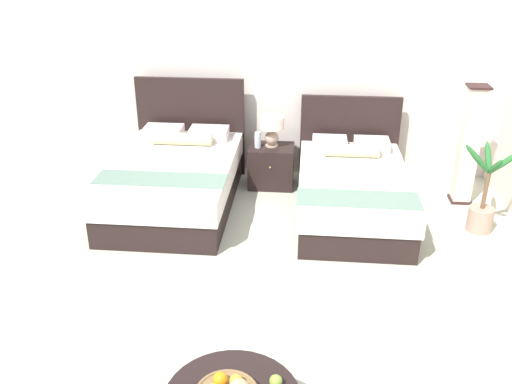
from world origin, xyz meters
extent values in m
cube|color=#B4B7A1|center=(0.00, 0.00, -0.01)|extent=(9.28, 9.21, 0.02)
cube|color=silver|center=(0.00, 2.80, 1.42)|extent=(9.28, 0.12, 2.84)
cube|color=black|center=(-1.00, 1.52, 0.16)|extent=(1.30, 2.03, 0.31)
cube|color=silver|center=(-1.00, 1.52, 0.44)|extent=(1.34, 2.07, 0.27)
cube|color=black|center=(-1.00, 2.56, 0.63)|extent=(1.37, 0.07, 1.25)
cube|color=silver|center=(-1.28, 2.27, 0.65)|extent=(0.46, 0.30, 0.14)
cube|color=silver|center=(-0.72, 2.27, 0.65)|extent=(0.46, 0.30, 0.14)
cylinder|color=#C7BE8C|center=(-1.00, 2.03, 0.65)|extent=(0.71, 0.15, 0.15)
cube|color=slate|center=(-1.01, 1.00, 0.58)|extent=(1.35, 0.37, 0.01)
cube|color=black|center=(1.00, 1.52, 0.14)|extent=(1.15, 2.03, 0.29)
cube|color=silver|center=(1.00, 1.52, 0.39)|extent=(1.19, 2.07, 0.20)
cube|color=black|center=(1.01, 2.56, 0.54)|extent=(1.22, 0.07, 1.08)
cube|color=silver|center=(0.76, 2.27, 0.56)|extent=(0.41, 0.30, 0.14)
cube|color=white|center=(1.26, 2.27, 0.56)|extent=(0.41, 0.30, 0.14)
cylinder|color=#C7BE8C|center=(1.01, 2.03, 0.57)|extent=(0.63, 0.15, 0.15)
cube|color=slate|center=(1.00, 0.88, 0.50)|extent=(1.20, 0.40, 0.01)
cube|color=black|center=(0.05, 2.23, 0.26)|extent=(0.55, 0.43, 0.51)
sphere|color=tan|center=(0.05, 2.01, 0.33)|extent=(0.02, 0.02, 0.02)
cylinder|color=tan|center=(0.05, 2.25, 0.52)|extent=(0.16, 0.16, 0.02)
ellipsoid|color=tan|center=(0.05, 2.25, 0.62)|extent=(0.17, 0.17, 0.17)
cylinder|color=#99844C|center=(0.05, 2.25, 0.72)|extent=(0.02, 0.02, 0.04)
cylinder|color=beige|center=(0.05, 2.25, 0.82)|extent=(0.29, 0.29, 0.14)
cylinder|color=silver|center=(-0.11, 2.19, 0.60)|extent=(0.08, 0.08, 0.18)
torus|color=silver|center=(-0.11, 2.19, 0.70)|extent=(0.08, 0.08, 0.01)
sphere|color=gold|center=(0.11, -1.73, 0.58)|extent=(0.08, 0.08, 0.08)
sphere|color=orange|center=(0.02, -1.73, 0.58)|extent=(0.09, 0.09, 0.09)
sphere|color=#8CA83E|center=(0.33, -1.64, 0.52)|extent=(0.08, 0.08, 0.08)
cube|color=#301C1C|center=(2.30, 1.99, 0.01)|extent=(0.23, 0.23, 0.03)
cube|color=beige|center=(2.30, 1.99, 0.69)|extent=(0.19, 0.19, 1.33)
cube|color=#301C1C|center=(2.30, 1.99, 1.37)|extent=(0.23, 0.23, 0.02)
cylinder|color=tan|center=(2.33, 1.27, 0.13)|extent=(0.26, 0.26, 0.26)
cylinder|color=brown|center=(2.33, 1.27, 0.46)|extent=(0.04, 0.04, 0.40)
ellipsoid|color=#28692F|center=(2.47, 1.26, 0.80)|extent=(0.32, 0.09, 0.31)
ellipsoid|color=#28692F|center=(2.34, 1.40, 0.79)|extent=(0.07, 0.31, 0.29)
ellipsoid|color=#28692F|center=(2.19, 1.26, 0.82)|extent=(0.33, 0.08, 0.35)
ellipsoid|color=#28692F|center=(2.35, 1.16, 0.77)|extent=(0.09, 0.26, 0.27)
camera|label=1|loc=(0.44, -4.07, 2.87)|focal=38.75mm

